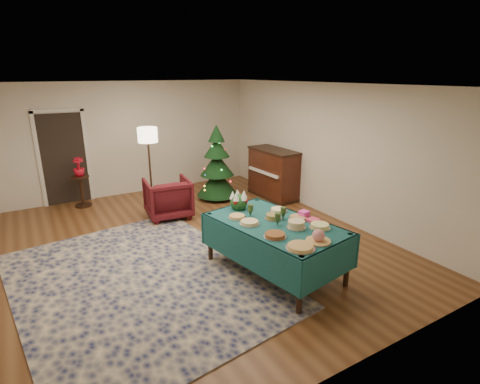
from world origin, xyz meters
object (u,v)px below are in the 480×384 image
christmas_tree (217,166)px  floor_lamp (148,140)px  armchair (168,196)px  piano (273,174)px  side_table (82,192)px  buffet_table (275,233)px  gift_box (304,214)px  potted_plant (79,171)px

christmas_tree → floor_lamp: bearing=167.3°
armchair → piano: 2.64m
piano → floor_lamp: bearing=160.7°
floor_lamp → piano: floor_lamp is taller
floor_lamp → christmas_tree: bearing=-12.7°
armchair → piano: bearing=-174.4°
side_table → buffet_table: bearing=-66.6°
gift_box → side_table: bearing=118.2°
armchair → side_table: armchair is taller
gift_box → potted_plant: size_ratio=0.30×
buffet_table → potted_plant: bearing=113.4°
buffet_table → gift_box: 0.54m
armchair → christmas_tree: bearing=-152.1°
piano → side_table: bearing=158.1°
armchair → christmas_tree: size_ratio=0.51×
buffet_table → christmas_tree: bearing=76.0°
christmas_tree → potted_plant: bearing=160.2°
floor_lamp → piano: bearing=-19.3°
armchair → christmas_tree: 1.58m
armchair → floor_lamp: 1.38m
side_table → piano: piano is taller
buffet_table → side_table: 5.01m
gift_box → side_table: gift_box is taller
piano → christmas_tree: bearing=153.2°
buffet_table → gift_box: (0.49, -0.04, 0.21)m
armchair → potted_plant: bearing=-41.5°
potted_plant → piano: 4.40m
gift_box → side_table: (-2.48, 4.63, -0.51)m
floor_lamp → side_table: floor_lamp is taller
potted_plant → piano: (4.07, -1.64, -0.25)m
side_table → potted_plant: potted_plant is taller
floor_lamp → side_table: 1.92m
piano → gift_box: bearing=-117.9°
armchair → side_table: 2.15m
gift_box → christmas_tree: (0.39, 3.60, -0.06)m
gift_box → side_table: size_ratio=0.18×
armchair → floor_lamp: floor_lamp is taller
piano → buffet_table: bearing=-125.2°
buffet_table → potted_plant: 5.00m
side_table → christmas_tree: christmas_tree is taller
buffet_table → piano: size_ratio=1.62×
buffet_table → floor_lamp: size_ratio=1.27×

